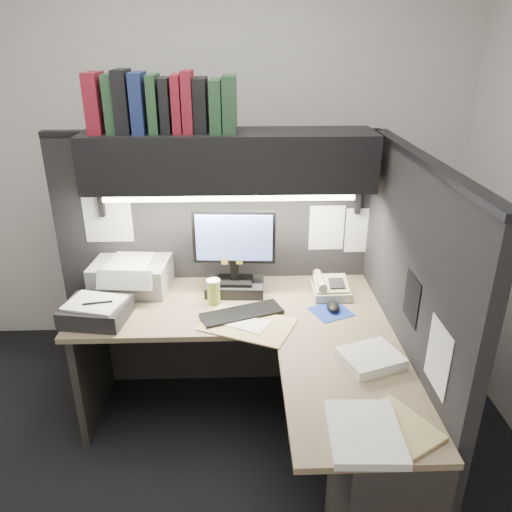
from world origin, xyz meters
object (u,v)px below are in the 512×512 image
(desk, at_px, (294,410))
(telephone, at_px, (330,288))
(monitor, at_px, (234,261))
(notebook_stack, at_px, (96,312))
(keyboard, at_px, (242,314))
(overhead_shelf, at_px, (229,160))
(printer, at_px, (133,273))
(coffee_cup, at_px, (214,292))

(desk, distance_m, telephone, 0.77)
(monitor, xyz_separation_m, notebook_stack, (-0.73, -0.29, -0.15))
(monitor, relative_size, keyboard, 1.14)
(overhead_shelf, bearing_deg, keyboard, -80.59)
(telephone, relative_size, printer, 0.50)
(overhead_shelf, xyz_separation_m, printer, (-0.59, 0.04, -0.68))
(overhead_shelf, distance_m, telephone, 0.93)
(desk, relative_size, overhead_shelf, 1.10)
(monitor, relative_size, printer, 1.15)
(overhead_shelf, relative_size, coffee_cup, 11.65)
(keyboard, height_order, printer, printer)
(desk, bearing_deg, coffee_cup, 125.09)
(telephone, bearing_deg, desk, -114.10)
(telephone, xyz_separation_m, coffee_cup, (-0.67, -0.07, 0.02))
(overhead_shelf, xyz_separation_m, notebook_stack, (-0.71, -0.35, -0.72))
(telephone, bearing_deg, monitor, 173.27)
(telephone, bearing_deg, notebook_stack, -170.87)
(notebook_stack, bearing_deg, desk, -21.80)
(desk, height_order, telephone, telephone)
(telephone, relative_size, notebook_stack, 0.67)
(desk, distance_m, coffee_cup, 0.78)
(monitor, height_order, telephone, monitor)
(notebook_stack, bearing_deg, printer, 72.50)
(telephone, xyz_separation_m, notebook_stack, (-1.28, -0.24, 0.01))
(printer, bearing_deg, coffee_cup, -19.20)
(coffee_cup, bearing_deg, keyboard, -43.39)
(monitor, relative_size, notebook_stack, 1.56)
(desk, xyz_separation_m, notebook_stack, (-1.01, 0.41, 0.34))
(monitor, height_order, coffee_cup, monitor)
(coffee_cup, distance_m, printer, 0.54)
(coffee_cup, relative_size, notebook_stack, 0.41)
(desk, xyz_separation_m, coffee_cup, (-0.40, 0.57, 0.35))
(printer, distance_m, notebook_stack, 0.41)
(monitor, distance_m, keyboard, 0.33)
(monitor, height_order, notebook_stack, monitor)
(telephone, distance_m, coffee_cup, 0.67)
(overhead_shelf, bearing_deg, monitor, -72.70)
(monitor, distance_m, printer, 0.63)
(coffee_cup, xyz_separation_m, printer, (-0.49, 0.22, 0.02))
(printer, bearing_deg, overhead_shelf, 1.33)
(desk, xyz_separation_m, monitor, (-0.28, 0.69, 0.49))
(monitor, bearing_deg, notebook_stack, -154.58)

